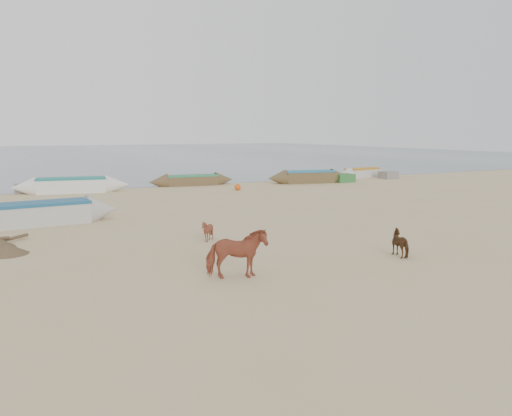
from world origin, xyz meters
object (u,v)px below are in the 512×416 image
at_px(cow_adult, 236,254).
at_px(calf_front, 207,231).
at_px(calf_right, 403,243).
at_px(near_canoe, 44,213).

relative_size(cow_adult, calf_front, 2.08).
distance_m(cow_adult, calf_front, 4.80).
bearing_deg(cow_adult, calf_right, -74.33).
distance_m(cow_adult, near_canoe, 11.65).
relative_size(calf_right, near_canoe, 0.14).
bearing_deg(near_canoe, cow_adult, -74.89).
bearing_deg(calf_front, calf_right, 39.76).
height_order(calf_front, near_canoe, near_canoe).
height_order(calf_front, calf_right, calf_right).
bearing_deg(near_canoe, calf_front, -56.37).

